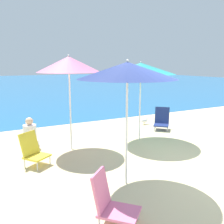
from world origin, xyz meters
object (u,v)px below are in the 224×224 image
beach_umbrella_pink (69,64)px  beach_chair_navy (162,120)px  beach_umbrella_navy (127,71)px  seagull (145,120)px  beach_chair_yellow (33,150)px  beach_umbrella_teal (141,69)px  beach_chair_pink (110,201)px  person_seated_near (30,136)px

beach_umbrella_pink → beach_chair_navy: beach_umbrella_pink is taller
beach_umbrella_navy → seagull: beach_umbrella_navy is taller
beach_chair_yellow → beach_umbrella_navy: bearing=-86.2°
beach_umbrella_navy → beach_chair_yellow: (-1.28, 1.61, -1.64)m
beach_umbrella_teal → beach_chair_yellow: 3.39m
beach_chair_navy → beach_chair_pink: bearing=-93.7°
beach_umbrella_navy → seagull: (2.83, 3.45, -1.83)m
person_seated_near → beach_umbrella_teal: bearing=2.8°
seagull → beach_umbrella_teal: bearing=-129.8°
beach_umbrella_navy → beach_chair_pink: beach_umbrella_navy is taller
beach_chair_yellow → seagull: size_ratio=2.57×
beach_umbrella_teal → seagull: (1.16, 1.40, -1.81)m
beach_chair_pink → beach_chair_yellow: 2.51m
beach_umbrella_teal → beach_chair_pink: 4.12m
seagull → beach_umbrella_navy: bearing=-129.3°
beach_chair_yellow → beach_umbrella_pink: bearing=-4.6°
beach_chair_yellow → beach_chair_navy: 4.35m
beach_umbrella_navy → beach_chair_pink: (-0.75, -0.85, -1.67)m
beach_chair_yellow → beach_chair_navy: beach_chair_navy is taller
beach_umbrella_teal → beach_chair_pink: bearing=-129.8°
beach_umbrella_teal → beach_umbrella_navy: bearing=-129.0°
beach_chair_navy → beach_umbrella_navy: bearing=-95.1°
beach_umbrella_teal → seagull: 2.57m
beach_umbrella_navy → person_seated_near: 3.43m
beach_umbrella_pink → beach_umbrella_navy: beach_umbrella_pink is taller
beach_umbrella_pink → beach_chair_navy: (3.19, 0.46, -1.75)m
beach_umbrella_pink → beach_chair_yellow: size_ratio=3.31×
beach_chair_navy → person_seated_near: bearing=-138.9°
beach_chair_yellow → person_seated_near: 1.18m
person_seated_near → beach_umbrella_pink: bearing=-15.6°
beach_chair_yellow → beach_chair_navy: size_ratio=0.96×
person_seated_near → seagull: (3.96, 0.67, -0.17)m
beach_umbrella_navy → person_seated_near: size_ratio=2.77×
beach_chair_pink → beach_chair_navy: bearing=0.5°
beach_umbrella_pink → beach_chair_navy: 3.67m
beach_chair_navy → beach_umbrella_pink: bearing=-129.1°
beach_umbrella_navy → beach_chair_navy: bearing=42.2°
beach_chair_pink → beach_chair_navy: size_ratio=0.98×
seagull → beach_chair_navy: bearing=-81.9°
beach_chair_pink → person_seated_near: (-0.38, 3.62, 0.01)m
beach_umbrella_teal → beach_chair_navy: 2.17m
beach_umbrella_pink → seagull: bearing=22.0°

